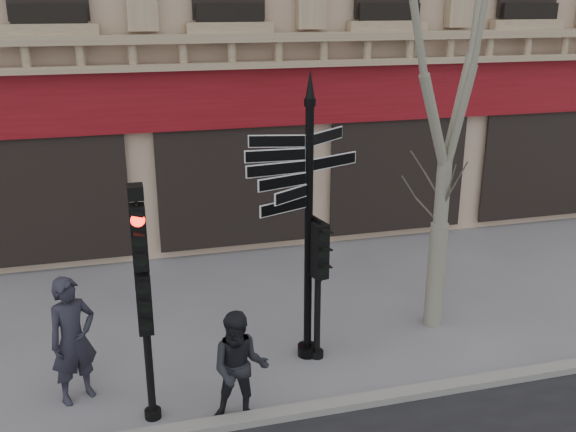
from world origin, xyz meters
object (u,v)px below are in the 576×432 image
fingerpost (309,173)px  pedestrian_b (240,368)px  pedestrian_a (73,340)px  traffic_signal_main (142,278)px  traffic_signal_secondary (318,265)px  plane_tree (456,23)px

fingerpost → pedestrian_b: 3.04m
fingerpost → pedestrian_a: 4.22m
fingerpost → pedestrian_b: (-1.39, -1.43, -2.30)m
traffic_signal_main → pedestrian_a: size_ratio=1.77×
traffic_signal_secondary → traffic_signal_main: bearing=-172.5°
pedestrian_b → plane_tree: bearing=38.9°
traffic_signal_main → pedestrian_b: traffic_signal_main is taller
fingerpost → traffic_signal_main: size_ratio=1.36×
plane_tree → pedestrian_b: size_ratio=4.49×
fingerpost → plane_tree: plane_tree is taller
plane_tree → pedestrian_b: (-3.90, -1.87, -4.42)m
traffic_signal_main → fingerpost: bearing=22.1°
fingerpost → plane_tree: bearing=-2.1°
pedestrian_a → pedestrian_b: size_ratio=1.16×
traffic_signal_secondary → pedestrian_b: size_ratio=1.42×
traffic_signal_secondary → pedestrian_b: 2.19m
fingerpost → pedestrian_b: fingerpost is taller
fingerpost → traffic_signal_main: (-2.59, -1.05, -0.97)m
pedestrian_a → plane_tree: bearing=-22.2°
pedestrian_a → pedestrian_b: 2.49m
traffic_signal_main → traffic_signal_secondary: size_ratio=1.45×
traffic_signal_main → pedestrian_a: traffic_signal_main is taller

